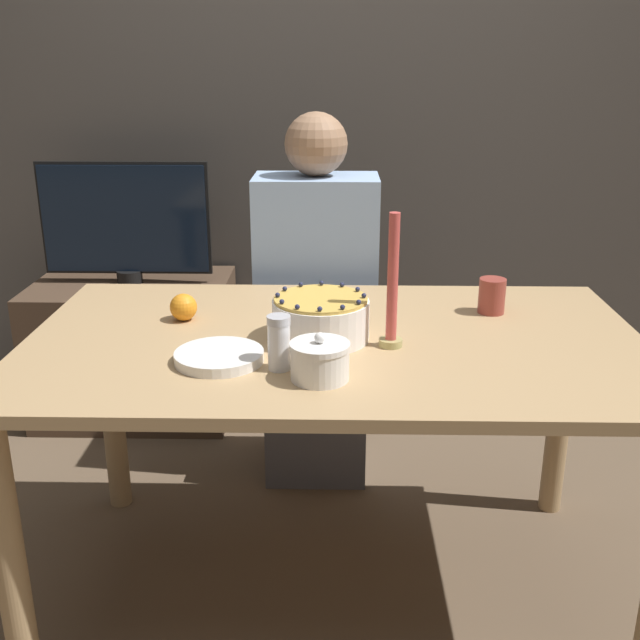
# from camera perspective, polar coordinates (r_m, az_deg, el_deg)

# --- Properties ---
(ground_plane) EXTENTS (12.00, 12.00, 0.00)m
(ground_plane) POSITION_cam_1_polar(r_m,az_deg,el_deg) (2.23, 0.98, -19.38)
(ground_plane) COLOR brown
(wall_behind) EXTENTS (8.00, 0.05, 2.60)m
(wall_behind) POSITION_cam_1_polar(r_m,az_deg,el_deg) (3.14, 1.27, 17.59)
(wall_behind) COLOR #4C4742
(wall_behind) RESTS_ON ground_plane
(dining_table) EXTENTS (1.53, 0.90, 0.74)m
(dining_table) POSITION_cam_1_polar(r_m,az_deg,el_deg) (1.90, 1.09, -4.35)
(dining_table) COLOR tan
(dining_table) RESTS_ON ground_plane
(cake) EXTENTS (0.24, 0.24, 0.12)m
(cake) POSITION_cam_1_polar(r_m,az_deg,el_deg) (1.83, 0.00, 0.12)
(cake) COLOR white
(cake) RESTS_ON dining_table
(sugar_bowl) EXTENTS (0.13, 0.13, 0.11)m
(sugar_bowl) POSITION_cam_1_polar(r_m,az_deg,el_deg) (1.60, -0.07, -3.12)
(sugar_bowl) COLOR white
(sugar_bowl) RESTS_ON dining_table
(sugar_shaker) EXTENTS (0.05, 0.05, 0.13)m
(sugar_shaker) POSITION_cam_1_polar(r_m,az_deg,el_deg) (1.65, -3.21, -1.72)
(sugar_shaker) COLOR white
(sugar_shaker) RESTS_ON dining_table
(plate_stack) EXTENTS (0.20, 0.20, 0.02)m
(plate_stack) POSITION_cam_1_polar(r_m,az_deg,el_deg) (1.72, -7.75, -2.78)
(plate_stack) COLOR white
(plate_stack) RESTS_ON dining_table
(candle) EXTENTS (0.06, 0.06, 0.32)m
(candle) POSITION_cam_1_polar(r_m,az_deg,el_deg) (1.77, 5.47, 2.12)
(candle) COLOR tan
(candle) RESTS_ON dining_table
(cup) EXTENTS (0.07, 0.07, 0.10)m
(cup) POSITION_cam_1_polar(r_m,az_deg,el_deg) (2.08, 12.92, 1.81)
(cup) COLOR #993D33
(cup) RESTS_ON dining_table
(orange_fruit_0) EXTENTS (0.07, 0.07, 0.07)m
(orange_fruit_0) POSITION_cam_1_polar(r_m,az_deg,el_deg) (2.00, -10.41, 0.97)
(orange_fruit_0) COLOR orange
(orange_fruit_0) RESTS_ON dining_table
(person_man_blue_shirt) EXTENTS (0.40, 0.34, 1.24)m
(person_man_blue_shirt) POSITION_cam_1_polar(r_m,az_deg,el_deg) (2.54, -0.32, -0.33)
(person_man_blue_shirt) COLOR #595960
(person_man_blue_shirt) RESTS_ON ground_plane
(side_cabinet) EXTENTS (0.77, 0.53, 0.55)m
(side_cabinet) POSITION_cam_1_polar(r_m,az_deg,el_deg) (3.15, -13.88, -2.04)
(side_cabinet) COLOR #4C3828
(side_cabinet) RESTS_ON ground_plane
(tv_monitor) EXTENTS (0.66, 0.10, 0.47)m
(tv_monitor) POSITION_cam_1_polar(r_m,az_deg,el_deg) (3.01, -14.66, 7.32)
(tv_monitor) COLOR black
(tv_monitor) RESTS_ON side_cabinet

